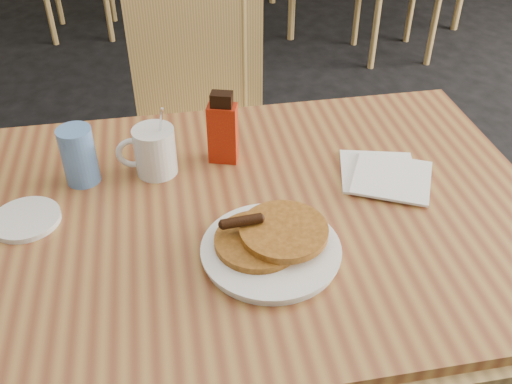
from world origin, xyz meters
TOP-DOWN VIEW (x-y plane):
  - main_table at (-0.03, 0.03)m, footprint 1.35×0.94m
  - chair_main_far at (-0.06, 0.80)m, footprint 0.47×0.47m
  - pancake_plate at (0.02, -0.10)m, footprint 0.26×0.26m
  - coffee_mug at (-0.19, 0.19)m, footprint 0.13×0.09m
  - syrup_bottle at (-0.04, 0.22)m, footprint 0.07×0.06m
  - napkin_stack at (0.31, 0.10)m, footprint 0.23×0.24m
  - blue_tumbler at (-0.35, 0.18)m, footprint 0.09×0.09m
  - side_saucer at (-0.45, 0.06)m, footprint 0.14×0.14m

SIDE VIEW (x-z plane):
  - chair_main_far at x=-0.06m, z-range 0.10..1.07m
  - main_table at x=-0.03m, z-range 0.34..1.09m
  - side_saucer at x=-0.45m, z-range 0.75..0.76m
  - napkin_stack at x=0.31m, z-range 0.75..0.76m
  - pancake_plate at x=0.02m, z-range 0.74..0.80m
  - coffee_mug at x=-0.19m, z-range 0.72..0.89m
  - blue_tumbler at x=-0.35m, z-range 0.75..0.88m
  - syrup_bottle at x=-0.04m, z-range 0.74..0.91m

